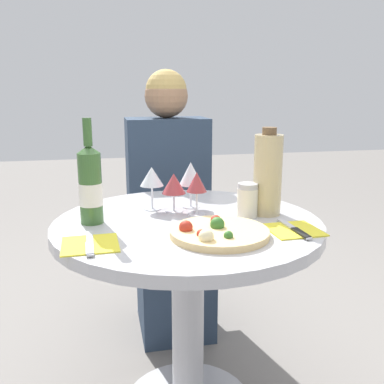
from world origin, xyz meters
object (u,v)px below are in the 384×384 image
at_px(dining_table, 188,269).
at_px(pizza_large, 218,232).
at_px(chair_behind_diner, 166,221).
at_px(wine_bottle, 90,185).
at_px(seated_diner, 170,213).
at_px(tall_carafe, 268,174).

relative_size(dining_table, pizza_large, 3.01).
bearing_deg(chair_behind_diner, wine_bottle, 65.33).
xyz_separation_m(chair_behind_diner, wine_bottle, (-0.34, -0.75, 0.36)).
distance_m(dining_table, seated_diner, 0.64).
bearing_deg(dining_table, seated_diner, 85.94).
xyz_separation_m(dining_table, pizza_large, (0.05, -0.17, 0.18)).
relative_size(chair_behind_diner, pizza_large, 3.33).
bearing_deg(seated_diner, wine_bottle, 60.22).
xyz_separation_m(chair_behind_diner, pizza_large, (0.01, -0.96, 0.25)).
relative_size(seated_diner, pizza_large, 4.24).
bearing_deg(tall_carafe, pizza_large, -139.77).
relative_size(seated_diner, wine_bottle, 3.70).
bearing_deg(tall_carafe, wine_bottle, 177.99).
bearing_deg(wine_bottle, pizza_large, -30.52).
bearing_deg(dining_table, chair_behind_diner, 86.71).
distance_m(pizza_large, wine_bottle, 0.42).
bearing_deg(chair_behind_diner, seated_diner, 90.00).
height_order(dining_table, chair_behind_diner, chair_behind_diner).
bearing_deg(seated_diner, chair_behind_diner, -90.00).
distance_m(dining_table, chair_behind_diner, 0.79).
distance_m(dining_table, pizza_large, 0.26).
distance_m(seated_diner, wine_bottle, 0.75).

